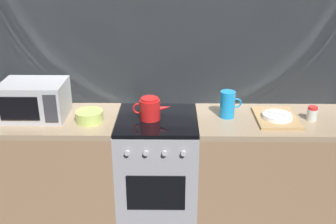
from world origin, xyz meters
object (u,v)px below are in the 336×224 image
(microwave, at_px, (34,100))
(spice_jar, at_px, (312,114))
(kettle, at_px, (150,109))
(pitcher, at_px, (228,104))
(stove_unit, at_px, (157,171))
(dish_pile, at_px, (277,117))
(mixing_bowl, at_px, (89,116))

(microwave, distance_m, spice_jar, 2.03)
(kettle, xyz_separation_m, spice_jar, (1.18, -0.01, -0.03))
(pitcher, bearing_deg, stove_unit, -176.30)
(kettle, xyz_separation_m, dish_pile, (0.93, -0.00, -0.06))
(microwave, bearing_deg, dish_pile, -1.01)
(pitcher, xyz_separation_m, spice_jar, (0.61, -0.05, -0.05))
(stove_unit, bearing_deg, pitcher, 3.70)
(stove_unit, height_order, microwave, microwave)
(pitcher, distance_m, dish_pile, 0.37)
(kettle, distance_m, mixing_bowl, 0.44)
(pitcher, xyz_separation_m, dish_pile, (0.36, -0.05, -0.08))
(microwave, height_order, dish_pile, microwave)
(mixing_bowl, bearing_deg, pitcher, 5.33)
(microwave, relative_size, spice_jar, 4.38)
(stove_unit, height_order, pitcher, pitcher)
(mixing_bowl, xyz_separation_m, spice_jar, (1.62, 0.04, 0.01))
(mixing_bowl, relative_size, spice_jar, 1.90)
(kettle, bearing_deg, microwave, 177.92)
(mixing_bowl, distance_m, spice_jar, 1.62)
(stove_unit, relative_size, microwave, 1.96)
(pitcher, height_order, spice_jar, pitcher)
(microwave, height_order, pitcher, microwave)
(microwave, xyz_separation_m, mixing_bowl, (0.41, -0.08, -0.10))
(mixing_bowl, relative_size, pitcher, 1.00)
(mixing_bowl, relative_size, dish_pile, 0.50)
(microwave, distance_m, pitcher, 1.42)
(stove_unit, distance_m, pitcher, 0.76)
(mixing_bowl, xyz_separation_m, dish_pile, (1.37, 0.05, -0.02))
(dish_pile, bearing_deg, stove_unit, 179.17)
(mixing_bowl, distance_m, pitcher, 1.01)
(stove_unit, xyz_separation_m, mixing_bowl, (-0.49, -0.06, 0.49))
(mixing_bowl, bearing_deg, dish_pile, 2.00)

